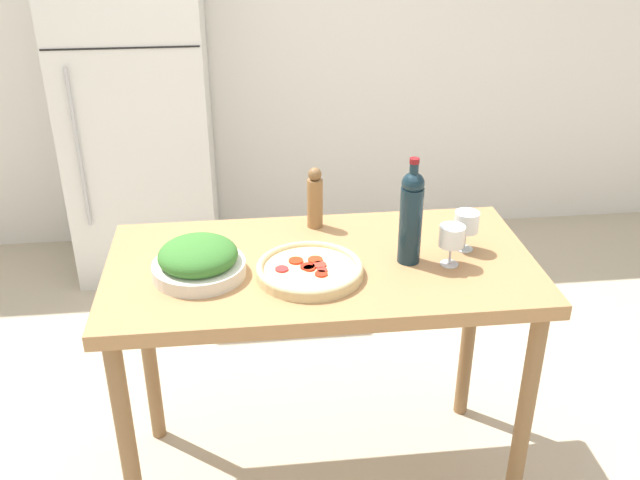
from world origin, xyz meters
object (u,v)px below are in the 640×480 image
wine_glass_far (466,224)px  wine_glass_near (452,238)px  salad_bowl (198,260)px  wine_bottle (411,215)px  refrigerator (138,112)px  pepper_mill (315,199)px  homemade_pizza (310,270)px

wine_glass_far → wine_glass_near: bearing=-128.7°
wine_glass_near → salad_bowl: wine_glass_near is taller
salad_bowl → wine_bottle: bearing=1.4°
wine_glass_near → wine_glass_far: 0.12m
refrigerator → pepper_mill: bearing=-62.7°
refrigerator → wine_glass_near: size_ratio=13.43×
wine_glass_far → pepper_mill: 0.53m
wine_glass_near → salad_bowl: bearing=178.4°
pepper_mill → salad_bowl: (-0.40, -0.31, -0.05)m
wine_glass_near → homemade_pizza: 0.46m
pepper_mill → homemade_pizza: (-0.06, -0.35, -0.09)m
refrigerator → wine_glass_far: 2.19m
refrigerator → wine_bottle: 2.13m
homemade_pizza → wine_bottle: bearing=9.7°
wine_glass_far → homemade_pizza: 0.55m
refrigerator → wine_bottle: size_ratio=5.18×
wine_glass_far → pepper_mill: (-0.48, 0.23, 0.01)m
refrigerator → wine_glass_near: bearing=-57.5°
refrigerator → pepper_mill: size_ratio=8.23×
wine_glass_near → wine_bottle: bearing=162.7°
refrigerator → wine_glass_near: 2.23m
wine_glass_far → pepper_mill: size_ratio=0.61×
refrigerator → wine_bottle: (1.07, -1.84, 0.18)m
wine_glass_near → homemade_pizza: (-0.46, -0.02, -0.08)m
wine_glass_far → salad_bowl: wine_glass_far is taller
refrigerator → salad_bowl: refrigerator is taller
wine_glass_far → salad_bowl: size_ratio=0.47×
wine_glass_near → salad_bowl: (-0.80, 0.02, -0.04)m
salad_bowl → refrigerator: bearing=102.1°
salad_bowl → homemade_pizza: size_ratio=0.86×
homemade_pizza → pepper_mill: bearing=81.0°
wine_bottle → salad_bowl: wine_bottle is taller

